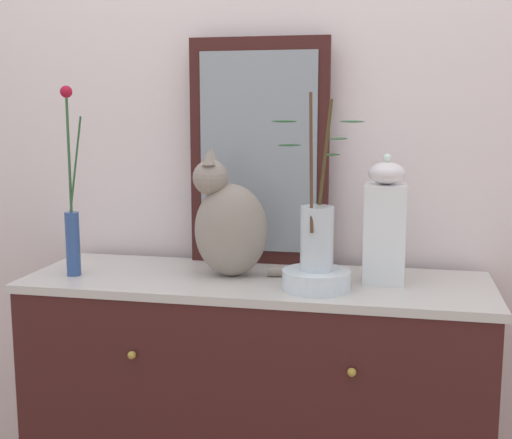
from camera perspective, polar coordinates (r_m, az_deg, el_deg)
The scene contains 8 objects.
wall_back at distance 2.29m, azimuth 1.59°, elevation 8.66°, with size 4.40×0.08×2.60m, color silver.
sideboard at distance 2.19m, azimuth -0.00°, elevation -15.38°, with size 1.40×0.48×0.82m.
mirror_leaning at distance 2.21m, azimuth 0.24°, elevation 5.65°, with size 0.46×0.03×0.73m.
cat_sitting at distance 2.06m, azimuth -2.26°, elevation -0.38°, with size 0.39×0.18×0.39m.
vase_slim_green at distance 2.13m, azimuth -15.21°, elevation -0.22°, with size 0.07×0.04×0.57m.
bowl_porcelain at distance 1.93m, azimuth 5.09°, elevation -5.06°, with size 0.19×0.19×0.06m, color silver.
vase_glass_clear at distance 1.90m, azimuth 5.15°, elevation -1.01°, with size 0.25×0.15×0.50m.
jar_lidded_porcelain at distance 2.01m, azimuth 10.80°, elevation -0.40°, with size 0.12×0.12×0.38m.
Camera 1 is at (0.41, -1.95, 1.32)m, focal length 47.58 mm.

